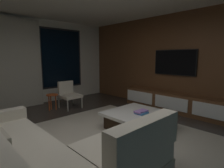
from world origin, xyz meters
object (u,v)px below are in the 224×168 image
Objects in this scene: sectional_couch at (47,157)px; book_stack_on_coffee_table at (141,112)px; accent_chair_near_window at (69,93)px; coffee_table at (137,121)px; media_console at (176,103)px; mounted_tv at (175,62)px; side_stool at (52,97)px.

book_stack_on_coffee_table is at bearing 3.19° from sectional_couch.
book_stack_on_coffee_table is at bearing -85.88° from accent_chair_near_window.
coffee_table is 1.49× the size of accent_chair_near_window.
book_stack_on_coffee_table is 1.71m from media_console.
coffee_table is at bearing 94.24° from book_stack_on_coffee_table.
accent_chair_near_window is 3.09m from media_console.
coffee_table is at bearing 5.69° from sectional_couch.
sectional_couch is 3.74m from media_console.
accent_chair_near_window is at bearing 94.12° from book_stack_on_coffee_table.
accent_chair_near_window is at bearing 132.53° from mounted_tv.
media_console is (3.74, 0.22, -0.04)m from sectional_couch.
media_console reaches higher than coffee_table.
sectional_couch is 3.25m from accent_chair_near_window.
book_stack_on_coffee_table is 2.56m from accent_chair_near_window.
book_stack_on_coffee_table is 0.24× the size of mounted_tv.
sectional_couch is 3.21× the size of accent_chair_near_window.
accent_chair_near_window is at bearing 127.56° from media_console.
accent_chair_near_window is at bearing -7.37° from side_stool.
sectional_couch reaches higher than media_console.
media_console is at bearing -46.62° from side_stool.
mounted_tv reaches higher than sectional_couch.
sectional_couch is 2.04m from coffee_table.
side_stool is at bearing 137.83° from mounted_tv.
media_console is at bearing 0.55° from coffee_table.
book_stack_on_coffee_table is 2.13m from mounted_tv.
sectional_couch is 2.16× the size of coffee_table.
sectional_couch is 8.51× the size of book_stack_on_coffee_table.
coffee_table is at bearing -179.45° from media_console.
sectional_couch is at bearing -174.31° from coffee_table.
accent_chair_near_window is 3.18m from mounted_tv.
book_stack_on_coffee_table is at bearing -85.76° from coffee_table.
sectional_couch reaches higher than book_stack_on_coffee_table.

